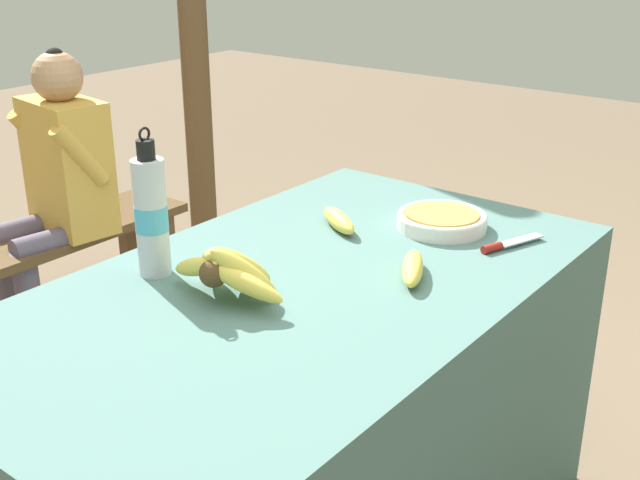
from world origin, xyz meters
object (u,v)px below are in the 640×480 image
Objects in this scene: serving_bowl at (442,219)px; knife at (503,245)px; water_bottle at (151,215)px; loose_banana_front at (413,268)px; seated_vendor at (58,178)px; loose_banana_side at (339,220)px; banana_bunch_ripe at (227,269)px.

serving_bowl is 1.24× the size of knife.
knife is (0.60, -0.54, -0.13)m from water_bottle.
serving_bowl is at bearing -29.66° from water_bottle.
loose_banana_front is 0.17× the size of seated_vendor.
seated_vendor reaches higher than knife.
water_bottle reaches higher than seated_vendor.
serving_bowl is at bearing 100.07° from seated_vendor.
serving_bowl is at bearing -51.19° from loose_banana_side.
serving_bowl is (0.62, -0.14, -0.04)m from banana_bunch_ripe.
serving_bowl is 0.69× the size of water_bottle.
loose_banana_side is at bearing 93.52° from seated_vendor.
water_bottle is at bearing 150.34° from serving_bowl.
seated_vendor is at bearing 85.54° from loose_banana_side.
water_bottle is (-0.63, 0.36, 0.11)m from serving_bowl.
loose_banana_front is 0.99× the size of knife.
water_bottle is 1.83× the size of loose_banana_front.
loose_banana_side is (0.47, -0.16, -0.11)m from water_bottle.
serving_bowl is 0.73m from water_bottle.
knife is 0.17× the size of seated_vendor.
banana_bunch_ripe is 1.76× the size of loose_banana_front.
banana_bunch_ripe is at bearing -88.59° from water_bottle.
loose_banana_side is 1.37m from seated_vendor.
banana_bunch_ripe is 1.54m from seated_vendor.
loose_banana_front is 0.28m from knife.
serving_bowl is at bearing 100.91° from knife.
loose_banana_front reaches higher than serving_bowl.
banana_bunch_ripe is 0.47m from loose_banana_side.
serving_bowl is 0.21× the size of seated_vendor.
knife is (0.59, -0.33, -0.06)m from banana_bunch_ripe.
banana_bunch_ripe is 0.23m from water_bottle.
knife is at bearing -70.79° from loose_banana_side.
loose_banana_front is at bearing -114.46° from loose_banana_side.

